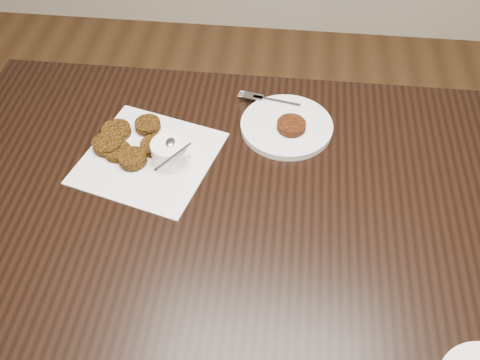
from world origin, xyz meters
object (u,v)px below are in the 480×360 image
Objects in this scene: sauce_ramekin at (168,143)px; napkin at (149,158)px; plate_with_patty at (287,124)px; table at (261,307)px.

napkin is at bearing 172.25° from sauce_ramekin.
sauce_ramekin reaches higher than plate_with_patty.
plate_with_patty is at bearing 23.70° from napkin.
plate_with_patty is (0.26, 0.15, -0.05)m from sauce_ramekin.
plate_with_patty reaches higher than table.
napkin reaches higher than table.
table is at bearing -27.64° from napkin.
sauce_ramekin is (0.05, -0.01, 0.06)m from napkin.
table is at bearing -95.53° from plate_with_patty.
sauce_ramekin is at bearing -7.75° from napkin.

